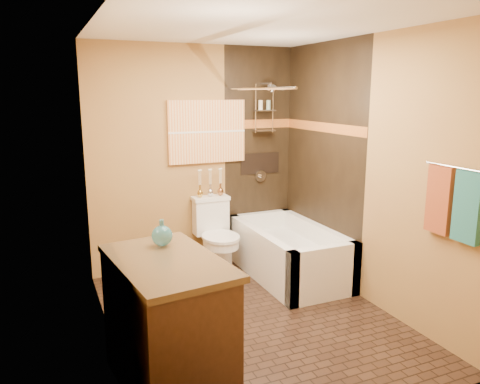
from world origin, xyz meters
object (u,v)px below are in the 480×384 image
sunset_painting (207,132)px  vanity (168,324)px  toilet (217,235)px  bathtub (288,256)px

sunset_painting → vanity: 2.62m
vanity → toilet: bearing=53.6°
sunset_painting → vanity: size_ratio=0.81×
sunset_painting → vanity: sunset_painting is taller
toilet → vanity: vanity is taller
bathtub → toilet: 0.83m
bathtub → toilet: toilet is taller
bathtub → vanity: bearing=-140.6°
toilet → vanity: 2.15m
sunset_painting → vanity: (-1.06, -2.14, -1.09)m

